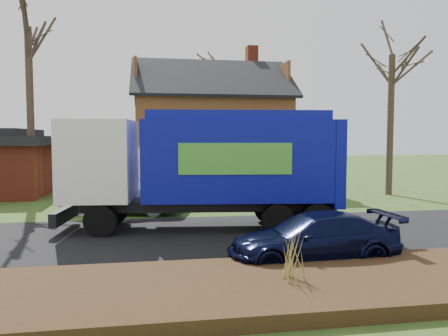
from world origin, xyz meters
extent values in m
plane|color=#2E4517|center=(0.00, 0.00, 0.00)|extent=(120.00, 120.00, 0.00)
cube|color=black|center=(0.00, 0.00, 0.01)|extent=(80.00, 7.00, 0.02)
cube|color=black|center=(0.00, -5.30, 0.15)|extent=(80.00, 3.50, 0.30)
cube|color=beige|center=(2.00, 14.00, 1.35)|extent=(9.00, 7.50, 2.70)
cube|color=#583419|center=(2.00, 14.00, 4.10)|extent=(9.00, 7.50, 2.80)
cube|color=maroon|center=(5.00, 15.00, 8.46)|extent=(0.70, 0.90, 1.60)
cube|color=beige|center=(-4.20, 13.50, 1.30)|extent=(3.50, 5.50, 2.60)
cube|color=black|center=(-4.20, 13.50, 2.72)|extent=(3.90, 5.90, 0.24)
cylinder|color=black|center=(-3.31, 0.62, 0.53)|extent=(1.09, 0.47, 1.05)
cylinder|color=black|center=(-3.07, 2.73, 0.53)|extent=(1.09, 0.47, 1.05)
cylinder|color=black|center=(2.43, -0.05, 0.53)|extent=(1.09, 0.47, 1.05)
cylinder|color=black|center=(2.67, 2.07, 0.53)|extent=(1.09, 0.47, 1.05)
cylinder|color=black|center=(3.74, -0.20, 0.53)|extent=(1.09, 0.47, 1.05)
cylinder|color=black|center=(3.98, 1.92, 0.53)|extent=(1.09, 0.47, 1.05)
cube|color=black|center=(0.33, 1.27, 0.86)|extent=(8.80, 2.21, 0.35)
cube|color=white|center=(-3.44, 1.70, 2.43)|extent=(2.61, 2.79, 2.74)
cube|color=black|center=(-4.55, 1.83, 2.59)|extent=(0.34, 2.23, 0.91)
cube|color=black|center=(-4.65, 1.84, 0.56)|extent=(0.54, 2.55, 0.46)
cube|color=#0B0F88|center=(1.29, 1.16, 2.43)|extent=(6.64, 3.25, 2.74)
cube|color=#0B0F88|center=(1.29, 1.16, 3.95)|extent=(6.30, 2.91, 0.30)
cube|color=#0B0F88|center=(4.57, 0.78, 2.33)|extent=(0.65, 2.61, 2.94)
cube|color=green|center=(0.99, -0.11, 2.53)|extent=(3.63, 0.46, 1.01)
cube|color=green|center=(1.29, 2.45, 2.53)|extent=(3.63, 0.46, 1.01)
imported|color=#B9BBC1|center=(-2.82, 4.93, 0.83)|extent=(5.27, 2.79, 1.65)
imported|color=black|center=(2.39, -3.36, 0.64)|extent=(4.51, 2.00, 1.29)
cylinder|color=#3F2F26|center=(-7.71, 9.79, 4.38)|extent=(0.36, 0.36, 8.77)
cylinder|color=#403226|center=(11.50, 8.77, 3.89)|extent=(0.36, 0.36, 7.78)
cylinder|color=#3C2E24|center=(4.04, 21.47, 4.24)|extent=(0.32, 0.32, 8.49)
cone|color=#9B8944|center=(1.19, -5.42, 0.82)|extent=(0.04, 0.04, 1.04)
cone|color=#9B8944|center=(1.03, -5.42, 0.82)|extent=(0.04, 0.04, 1.04)
cone|color=#9B8944|center=(1.36, -5.42, 0.82)|extent=(0.04, 0.04, 1.04)
cone|color=#9B8944|center=(1.19, -5.29, 0.82)|extent=(0.04, 0.04, 1.04)
cone|color=#9B8944|center=(1.19, -5.55, 0.82)|extent=(0.04, 0.04, 1.04)
camera|label=1|loc=(-1.65, -13.79, 3.21)|focal=35.00mm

